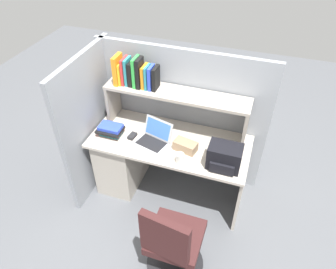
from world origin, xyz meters
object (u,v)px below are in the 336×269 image
tissue_box (185,146)px  paper_cup (180,158)px  laptop (154,138)px  office_chair (173,246)px  computer_mouse (132,136)px  backpack (224,157)px

tissue_box → paper_cup: bearing=-77.6°
laptop → tissue_box: bearing=-2.7°
tissue_box → office_chair: (0.14, -0.82, -0.39)m
computer_mouse → laptop: bearing=8.6°
paper_cup → tissue_box: bearing=90.3°
backpack → tissue_box: (-0.39, 0.10, -0.06)m
laptop → backpack: 0.73m
laptop → paper_cup: (0.33, -0.20, 0.00)m
backpack → office_chair: (-0.25, -0.72, -0.45)m
backpack → paper_cup: (-0.39, -0.08, -0.06)m
paper_cup → backpack: bearing=11.8°
tissue_box → computer_mouse: bearing=-169.0°
computer_mouse → paper_cup: (0.56, -0.19, 0.04)m
computer_mouse → office_chair: bearing=-42.1°
paper_cup → office_chair: size_ratio=0.11×
computer_mouse → office_chair: office_chair is taller
backpack → tissue_box: backpack is taller
tissue_box → laptop: bearing=-170.5°
laptop → office_chair: bearing=-60.6°
laptop → office_chair: (0.47, -0.84, -0.39)m
tissue_box → office_chair: size_ratio=0.24×
laptop → backpack: bearing=-9.1°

